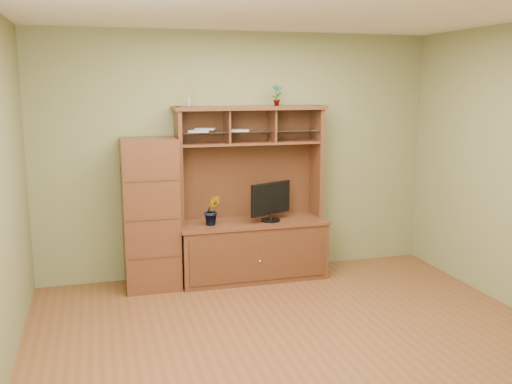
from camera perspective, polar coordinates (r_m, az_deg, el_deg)
name	(u,v)px	position (r m, az deg, el deg)	size (l,w,h in m)	color
room	(301,184)	(4.52, 4.56, 0.78)	(4.54, 4.04, 2.74)	brown
media_hutch	(252,232)	(6.33, -0.43, -4.00)	(1.66, 0.61, 1.90)	#462414
monitor	(271,201)	(6.22, 1.49, -0.90)	(0.50, 0.27, 0.43)	black
orchid_plant	(212,210)	(6.08, -4.39, -1.83)	(0.18, 0.14, 0.32)	#3A5D20
top_plant	(276,95)	(6.28, 2.05, 9.69)	(0.12, 0.08, 0.23)	#275D20
reed_diffuser	(189,96)	(6.06, -6.76, 9.54)	(0.06, 0.06, 0.29)	silver
magazines	(214,130)	(6.12, -4.19, 6.20)	(0.69, 0.22, 0.04)	#9E9EA2
side_cabinet	(151,214)	(6.07, -10.49, -2.18)	(0.57, 0.52, 1.59)	#462414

